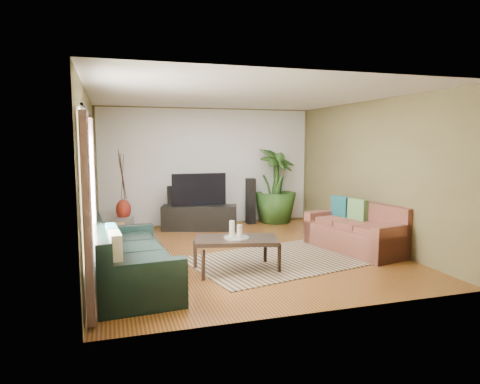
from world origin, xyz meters
name	(u,v)px	position (x,y,z in m)	size (l,w,h in m)	color
floor	(243,253)	(0.00, 0.00, 0.00)	(5.50, 5.50, 0.00)	brown
ceiling	(243,96)	(0.00, 0.00, 2.70)	(5.50, 5.50, 0.00)	white
wall_back	(208,167)	(0.00, 2.75, 1.35)	(5.00, 5.00, 0.00)	brown
wall_front	(318,195)	(0.00, -2.75, 1.35)	(5.00, 5.00, 0.00)	brown
wall_left	(89,180)	(-2.50, 0.00, 1.35)	(5.50, 5.50, 0.00)	brown
wall_right	(370,173)	(2.50, 0.00, 1.35)	(5.50, 5.50, 0.00)	brown
backwall_panel	(208,167)	(0.00, 2.74, 1.35)	(4.90, 4.90, 0.00)	white
window_pane	(85,187)	(-2.48, -1.60, 1.40)	(1.80, 1.80, 0.00)	white
curtain_near	(88,219)	(-2.43, -2.35, 1.15)	(0.08, 0.35, 2.20)	gray
curtain_far	(93,200)	(-2.43, -0.85, 1.15)	(0.08, 0.35, 2.20)	gray
curtain_rod	(86,111)	(-2.43, -1.60, 2.30)	(0.03, 0.03, 1.90)	black
sofa_left	(130,253)	(-1.97, -1.09, 0.42)	(2.35, 1.01, 0.85)	black
sofa_right	(355,227)	(1.95, -0.43, 0.42)	(1.85, 0.83, 0.85)	brown
area_rug	(275,261)	(0.34, -0.65, 0.01)	(2.66, 1.89, 0.01)	tan
coffee_table	(236,254)	(-0.41, -0.96, 0.25)	(1.23, 0.67, 0.50)	black
candle_tray	(236,238)	(-0.41, -0.96, 0.51)	(0.38, 0.38, 0.02)	gray
candle_tall	(232,229)	(-0.47, -0.93, 0.64)	(0.08, 0.08, 0.25)	beige
candle_mid	(240,231)	(-0.37, -1.00, 0.61)	(0.08, 0.08, 0.19)	beige
candle_short	(240,231)	(-0.34, -0.90, 0.60)	(0.08, 0.08, 0.16)	white
tv_stand	(200,218)	(-0.34, 2.14, 0.27)	(1.63, 0.49, 0.54)	black
television	(199,189)	(-0.34, 2.16, 0.89)	(1.19, 0.07, 0.71)	black
speaker_left	(171,207)	(-0.90, 2.50, 0.47)	(0.17, 0.19, 0.95)	black
speaker_right	(251,201)	(0.97, 2.50, 0.54)	(0.19, 0.22, 1.08)	black
potted_plant	(275,185)	(1.59, 2.50, 0.90)	(1.01, 1.01, 1.80)	#224316
plant_pot	(275,217)	(1.59, 2.50, 0.13)	(0.33, 0.33, 0.26)	black
pedestal	(124,225)	(-1.94, 2.33, 0.17)	(0.34, 0.34, 0.34)	gray
vase	(123,209)	(-1.94, 2.33, 0.50)	(0.31, 0.31, 0.44)	maroon
side_table	(109,243)	(-2.25, 0.27, 0.28)	(0.53, 0.53, 0.56)	brown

